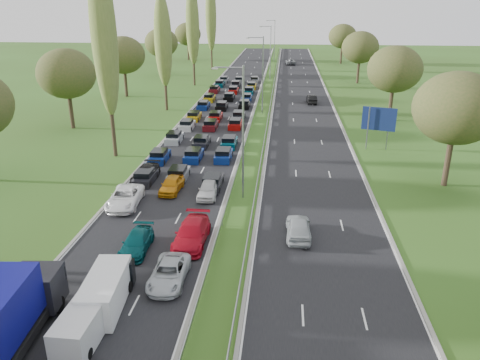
% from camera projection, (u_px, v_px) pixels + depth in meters
% --- Properties ---
extents(ground, '(260.00, 260.00, 0.00)m').
position_uv_depth(ground, '(263.00, 111.00, 77.67)').
color(ground, '#314B17').
rests_on(ground, ground).
extents(near_carriageway, '(10.50, 215.00, 0.04)m').
position_uv_depth(near_carriageway, '(224.00, 107.00, 80.60)').
color(near_carriageway, black).
rests_on(near_carriageway, ground).
extents(far_carriageway, '(10.50, 215.00, 0.04)m').
position_uv_depth(far_carriageway, '(303.00, 108.00, 79.40)').
color(far_carriageway, black).
rests_on(far_carriageway, ground).
extents(central_reservation, '(2.36, 215.00, 0.32)m').
position_uv_depth(central_reservation, '(264.00, 104.00, 79.80)').
color(central_reservation, gray).
rests_on(central_reservation, ground).
extents(lamp_columns, '(0.18, 140.18, 12.00)m').
position_uv_depth(lamp_columns, '(263.00, 76.00, 73.67)').
color(lamp_columns, gray).
rests_on(lamp_columns, ground).
extents(poplar_row, '(2.80, 127.80, 22.44)m').
position_uv_depth(poplar_row, '(143.00, 37.00, 63.67)').
color(poplar_row, '#2D2116').
rests_on(poplar_row, ground).
extents(woodland_left, '(8.00, 166.00, 11.10)m').
position_uv_depth(woodland_left, '(55.00, 77.00, 61.13)').
color(woodland_left, '#2D2116').
rests_on(woodland_left, ground).
extents(woodland_right, '(8.00, 153.00, 11.10)m').
position_uv_depth(woodland_right, '(408.00, 78.00, 60.80)').
color(woodland_right, '#2D2116').
rests_on(woodland_right, ground).
extents(traffic_queue_fill, '(9.02, 67.61, 0.80)m').
position_uv_depth(traffic_queue_fill, '(220.00, 111.00, 75.64)').
color(traffic_queue_fill, black).
rests_on(traffic_queue_fill, ground).
extents(near_car_2, '(2.93, 5.68, 1.53)m').
position_uv_depth(near_car_2, '(125.00, 197.00, 41.29)').
color(near_car_2, white).
rests_on(near_car_2, near_carriageway).
extents(near_car_3, '(2.21, 4.99, 1.42)m').
position_uv_depth(near_car_3, '(146.00, 173.00, 47.23)').
color(near_car_3, black).
rests_on(near_car_3, near_carriageway).
extents(near_car_7, '(1.94, 4.55, 1.31)m').
position_uv_depth(near_car_7, '(137.00, 242.00, 33.80)').
color(near_car_7, '#044548').
rests_on(near_car_7, near_carriageway).
extents(near_car_8, '(1.90, 4.35, 1.46)m').
position_uv_depth(near_car_8, '(172.00, 184.00, 44.33)').
color(near_car_8, '#CA7E0D').
rests_on(near_car_8, near_carriageway).
extents(near_car_10, '(2.22, 4.75, 1.31)m').
position_uv_depth(near_car_10, '(169.00, 273.00, 29.98)').
color(near_car_10, '#B8BDC2').
rests_on(near_car_10, near_carriageway).
extents(near_car_11, '(2.32, 5.58, 1.61)m').
position_uv_depth(near_car_11, '(192.00, 233.00, 34.79)').
color(near_car_11, '#AA0A1B').
rests_on(near_car_11, near_carriageway).
extents(near_car_12, '(1.73, 4.28, 1.46)m').
position_uv_depth(near_car_12, '(208.00, 189.00, 43.25)').
color(near_car_12, silver).
rests_on(near_car_12, near_carriageway).
extents(far_car_0, '(1.93, 4.68, 1.59)m').
position_uv_depth(far_car_0, '(299.00, 227.00, 35.74)').
color(far_car_0, '#A0A6A9').
rests_on(far_car_0, far_carriageway).
extents(far_car_1, '(1.77, 4.62, 1.50)m').
position_uv_depth(far_car_1, '(312.00, 99.00, 82.94)').
color(far_car_1, black).
rests_on(far_car_1, far_carriageway).
extents(far_car_2, '(2.95, 5.76, 1.56)m').
position_uv_depth(far_car_2, '(291.00, 62.00, 134.08)').
color(far_car_2, slate).
rests_on(far_car_2, far_carriageway).
extents(blue_lorry, '(2.58, 9.30, 3.93)m').
position_uv_depth(blue_lorry, '(0.00, 322.00, 23.31)').
color(blue_lorry, black).
rests_on(blue_lorry, near_carriageway).
extents(white_van_front, '(2.01, 5.14, 2.06)m').
position_uv_depth(white_van_front, '(107.00, 289.00, 27.65)').
color(white_van_front, white).
rests_on(white_van_front, near_carriageway).
extents(white_van_rear, '(1.83, 4.66, 1.87)m').
position_uv_depth(white_van_rear, '(86.00, 321.00, 25.03)').
color(white_van_rear, silver).
rests_on(white_van_rear, near_carriageway).
extents(direction_sign, '(3.86, 1.23, 5.20)m').
position_uv_depth(direction_sign, '(379.00, 121.00, 56.10)').
color(direction_sign, gray).
rests_on(direction_sign, ground).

